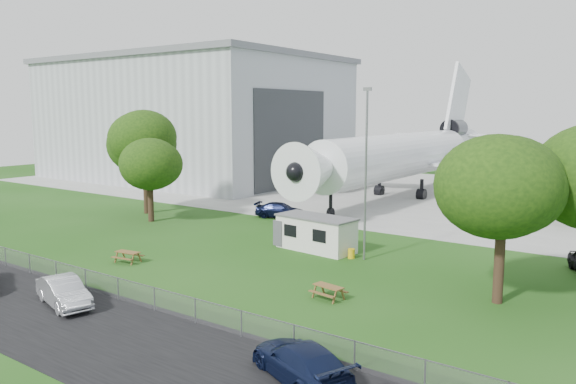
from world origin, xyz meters
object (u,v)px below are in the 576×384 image
Objects in this scene: site_cabin at (316,233)px; picnic_west at (128,262)px; airliner at (404,154)px; car_centre_sedan at (64,292)px; picnic_east at (328,299)px; hangar at (194,118)px.

picnic_west is at bearing -130.04° from site_cabin.
site_cabin is (5.90, -29.29, -3.96)m from airliner.
airliner is 47.92m from car_centre_sedan.
site_cabin reaches higher than picnic_east.
site_cabin is 3.82× the size of picnic_west.
airliner is at bearing 101.40° from site_cabin.
picnic_west is 0.38× the size of car_centre_sedan.
hangar is 62.61m from picnic_east.
car_centre_sedan is at bearing -130.68° from picnic_east.
picnic_east is (15.49, 1.53, 0.00)m from picnic_west.
airliner is 40.33m from picnic_west.
airliner is at bearing -0.22° from hangar.
hangar is 23.89× the size of picnic_east.
picnic_east is (6.60, -9.06, -1.31)m from site_cabin.
airliner is 10.17× the size of car_centre_sedan.
car_centre_sedan is (-4.51, -18.39, -0.54)m from site_cabin.
hangar reaches higher than picnic_west.
car_centre_sedan is at bearing -52.00° from hangar.
airliner is 40.68m from picnic_east.
site_cabin is 1.46× the size of car_centre_sedan.
picnic_east is at bearing -38.45° from hangar.
picnic_west is at bearing 44.19° from car_centre_sedan.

